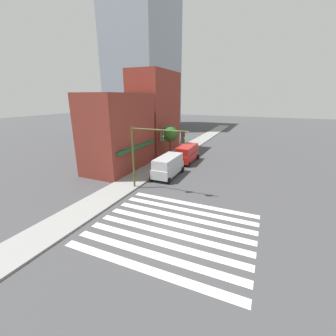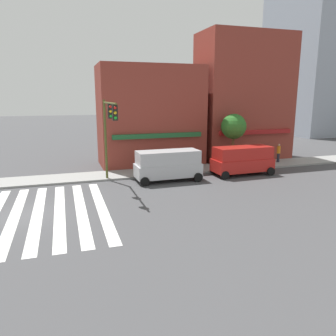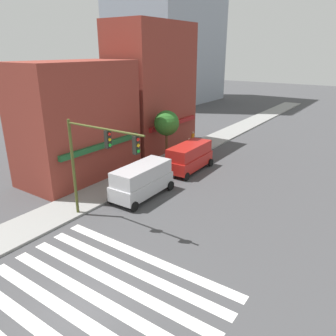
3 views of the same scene
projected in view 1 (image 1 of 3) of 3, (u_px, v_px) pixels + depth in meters
The scene contains 11 objects.
ground_plane at pixel (173, 229), 15.46m from camera, with size 200.00×200.00×0.00m, color #424244.
sidewalk_left at pixel (89, 207), 18.33m from camera, with size 120.00×3.00×0.15m.
crosswalk_stripes at pixel (173, 229), 15.45m from camera, with size 8.75×10.80×0.01m.
storefront_row at pixel (141, 120), 31.94m from camera, with size 19.11×5.30×12.47m.
tower_distant at pixel (144, 50), 62.78m from camera, with size 21.22×14.59×42.29m.
traffic_signal at pixel (152, 145), 20.36m from camera, with size 0.32×5.68×6.13m.
van_silver at pixel (168, 166), 25.35m from camera, with size 5.03×2.22×2.34m.
van_red at pixel (187, 153), 30.97m from camera, with size 5.05×2.22×2.34m.
pedestrian_grey_coat at pixel (182, 149), 34.52m from camera, with size 0.32×0.32×1.77m.
pedestrian_orange_vest at pixel (181, 145), 37.18m from camera, with size 0.32×0.32×1.77m.
street_tree at pixel (170, 134), 31.86m from camera, with size 2.24×2.24×4.71m.
Camera 1 is at (-12.46, -5.12, 8.68)m, focal length 24.00 mm.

